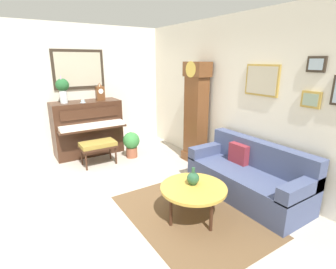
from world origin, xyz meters
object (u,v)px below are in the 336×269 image
(mantel_clock, at_px, (100,92))
(potted_plant, at_px, (131,143))
(piano_bench, at_px, (98,145))
(piano, at_px, (88,128))
(teacup, at_px, (83,102))
(flower_vase, at_px, (63,88))
(couch, at_px, (248,176))
(coffee_table, at_px, (194,189))
(grandfather_clock, at_px, (196,116))
(green_jug, at_px, (193,178))

(mantel_clock, bearing_deg, potted_plant, 27.16)
(piano_bench, xyz_separation_m, potted_plant, (-0.02, 0.74, -0.08))
(piano, xyz_separation_m, teacup, (0.16, -0.09, 0.61))
(piano, bearing_deg, flower_vase, -89.80)
(piano, height_order, couch, piano)
(couch, distance_m, coffee_table, 1.09)
(coffee_table, distance_m, mantel_clock, 3.35)
(piano, relative_size, grandfather_clock, 0.71)
(piano, height_order, grandfather_clock, grandfather_clock)
(coffee_table, relative_size, flower_vase, 1.52)
(coffee_table, xyz_separation_m, teacup, (-3.06, -0.54, 0.80))
(mantel_clock, bearing_deg, flower_vase, -90.04)
(potted_plant, bearing_deg, flower_vase, -122.47)
(piano_bench, bearing_deg, piano, 177.82)
(grandfather_clock, distance_m, green_jug, 2.01)
(grandfather_clock, bearing_deg, flower_vase, -127.06)
(coffee_table, bearing_deg, mantel_clock, -177.96)
(piano_bench, xyz_separation_m, mantel_clock, (-0.75, 0.36, 0.96))
(mantel_clock, xyz_separation_m, teacup, (0.16, -0.43, -0.15))
(grandfather_clock, distance_m, coffee_table, 2.11)
(piano, relative_size, green_jug, 6.00)
(mantel_clock, bearing_deg, grandfather_clock, 40.50)
(potted_plant, bearing_deg, piano, -135.76)
(grandfather_clock, distance_m, potted_plant, 1.51)
(coffee_table, height_order, green_jug, green_jug)
(coffee_table, xyz_separation_m, flower_vase, (-3.22, -0.88, 1.09))
(potted_plant, bearing_deg, piano_bench, -88.32)
(piano_bench, bearing_deg, potted_plant, 91.68)
(piano_bench, distance_m, potted_plant, 0.74)
(piano_bench, xyz_separation_m, green_jug, (2.40, 0.52, 0.13))
(grandfather_clock, bearing_deg, couch, -7.07)
(mantel_clock, height_order, teacup, mantel_clock)
(piano, height_order, teacup, teacup)
(piano, bearing_deg, green_jug, 8.79)
(mantel_clock, xyz_separation_m, green_jug, (3.15, 0.15, -0.83))
(coffee_table, height_order, flower_vase, flower_vase)
(couch, xyz_separation_m, potted_plant, (-2.48, -0.83, 0.01))
(mantel_clock, bearing_deg, coffee_table, 2.04)
(piano_bench, bearing_deg, couch, 32.53)
(coffee_table, distance_m, potted_plant, 2.50)
(couch, xyz_separation_m, teacup, (-3.05, -1.63, 0.90))
(piano_bench, relative_size, couch, 0.37)
(green_jug, distance_m, potted_plant, 2.45)
(green_jug, bearing_deg, flower_vase, -163.72)
(couch, distance_m, teacup, 3.57)
(teacup, height_order, potted_plant, teacup)
(teacup, distance_m, potted_plant, 1.33)
(mantel_clock, distance_m, green_jug, 3.26)
(couch, xyz_separation_m, mantel_clock, (-3.21, -1.20, 1.05))
(teacup, bearing_deg, flower_vase, -114.71)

